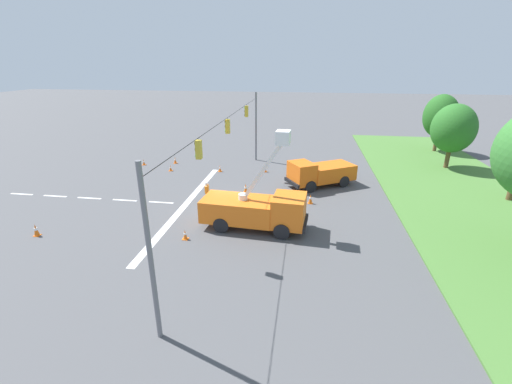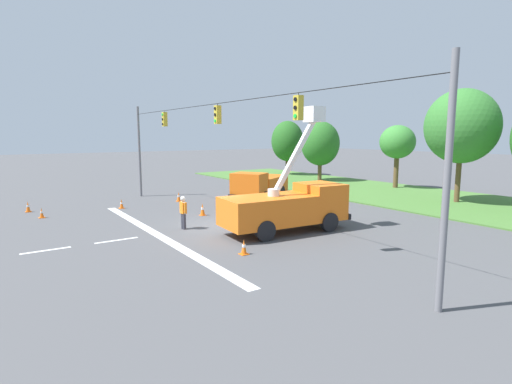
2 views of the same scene
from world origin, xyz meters
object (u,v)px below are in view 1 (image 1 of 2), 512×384
traffic_cone_lane_edge_b (246,188)px  traffic_cone_far_left (220,168)px  traffic_cone_mid_left (175,160)px  traffic_cone_far_right (185,235)px  traffic_cone_near_bucket (36,230)px  traffic_cone_lane_edge_a (171,168)px  road_worker (207,191)px  tree_west (454,128)px  traffic_cone_foreground_left (310,199)px  utility_truck_support_near (320,173)px  tree_far_west (441,116)px  traffic_cone_mid_right (265,168)px  traffic_cone_foreground_right (144,162)px  utility_truck_bucket_lift (257,208)px

traffic_cone_lane_edge_b → traffic_cone_far_left: traffic_cone_lane_edge_b is taller
traffic_cone_mid_left → traffic_cone_far_right: size_ratio=1.09×
traffic_cone_near_bucket → traffic_cone_mid_left: bearing=170.9°
traffic_cone_lane_edge_a → traffic_cone_far_left: size_ratio=0.96×
traffic_cone_mid_left → road_worker: bearing=32.5°
tree_west → traffic_cone_near_bucket: 36.01m
road_worker → traffic_cone_foreground_left: (-1.13, 7.77, -0.61)m
traffic_cone_foreground_left → traffic_cone_lane_edge_b: (-1.58, -5.29, -0.01)m
utility_truck_support_near → tree_far_west: bearing=135.4°
tree_far_west → traffic_cone_mid_right: bearing=-60.3°
traffic_cone_foreground_right → traffic_cone_lane_edge_a: (1.54, 3.54, 0.00)m
tree_west → traffic_cone_lane_edge_b: bearing=-63.0°
utility_truck_bucket_lift → traffic_cone_near_bucket: bearing=-77.0°
tree_west → traffic_cone_mid_right: tree_west is taller
utility_truck_support_near → traffic_cone_far_left: bearing=-106.0°
tree_west → traffic_cone_foreground_right: 31.19m
traffic_cone_foreground_right → traffic_cone_mid_left: 3.21m
traffic_cone_far_right → utility_truck_bucket_lift: bearing=117.8°
utility_truck_support_near → traffic_cone_near_bucket: bearing=-56.1°
tree_far_west → tree_west: tree_far_west is taller
road_worker → traffic_cone_mid_left: road_worker is taller
traffic_cone_near_bucket → traffic_cone_lane_edge_b: (-9.28, 11.57, -0.02)m
utility_truck_support_near → traffic_cone_near_bucket: utility_truck_support_near is taller
tree_west → traffic_cone_lane_edge_a: (4.85, -27.25, -3.75)m
tree_west → traffic_cone_foreground_left: tree_west is taller
traffic_cone_mid_right → traffic_cone_foreground_left: bearing=30.7°
utility_truck_bucket_lift → traffic_cone_far_left: bearing=-155.1°
utility_truck_support_near → road_worker: size_ratio=3.51×
tree_west → road_worker: bearing=-60.0°
utility_truck_bucket_lift → traffic_cone_lane_edge_a: size_ratio=11.31×
traffic_cone_near_bucket → traffic_cone_far_right: bearing=95.7°
traffic_cone_near_bucket → traffic_cone_lane_edge_b: bearing=128.7°
traffic_cone_foreground_left → traffic_cone_mid_right: size_ratio=1.09×
traffic_cone_near_bucket → tree_far_west: bearing=129.4°
traffic_cone_foreground_left → traffic_cone_lane_edge_b: size_ratio=1.02×
utility_truck_bucket_lift → traffic_cone_foreground_right: size_ratio=11.43×
traffic_cone_foreground_left → traffic_cone_far_left: (-6.85, -8.79, -0.08)m
utility_truck_support_near → traffic_cone_foreground_left: size_ratio=8.01×
utility_truck_bucket_lift → traffic_cone_foreground_left: bearing=143.2°
utility_truck_support_near → traffic_cone_lane_edge_b: 6.60m
utility_truck_bucket_lift → traffic_cone_far_right: size_ratio=10.78×
road_worker → traffic_cone_lane_edge_a: size_ratio=2.89×
tree_west → traffic_cone_mid_left: bearing=-85.4°
road_worker → traffic_cone_lane_edge_b: (-2.71, 2.48, -0.62)m
road_worker → traffic_cone_near_bucket: size_ratio=2.22×
traffic_cone_mid_left → traffic_cone_far_right: bearing=22.8°
road_worker → utility_truck_bucket_lift: bearing=51.0°
utility_truck_bucket_lift → traffic_cone_mid_right: bearing=-175.6°
traffic_cone_mid_left → traffic_cone_lane_edge_b: bearing=50.3°
tree_far_west → traffic_cone_foreground_left: tree_far_west is taller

